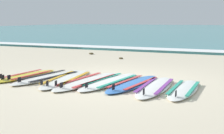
% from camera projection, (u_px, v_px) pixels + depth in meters
% --- Properties ---
extents(ground_plane, '(80.00, 80.00, 0.00)m').
position_uv_depth(ground_plane, '(115.00, 81.00, 7.21)').
color(ground_plane, beige).
extents(sea, '(80.00, 60.00, 0.10)m').
position_uv_depth(sea, '(219.00, 30.00, 40.47)').
color(sea, teal).
rests_on(sea, ground).
extents(wave_foam_strip, '(80.00, 1.16, 0.11)m').
position_uv_depth(wave_foam_strip, '(174.00, 51.00, 13.66)').
color(wave_foam_strip, white).
rests_on(wave_foam_strip, ground).
extents(surfboard_0, '(0.71, 2.05, 0.18)m').
position_uv_depth(surfboard_0, '(27.00, 76.00, 7.77)').
color(surfboard_0, yellow).
rests_on(surfboard_0, ground).
extents(surfboard_1, '(0.97, 2.41, 0.18)m').
position_uv_depth(surfboard_1, '(49.00, 77.00, 7.57)').
color(surfboard_1, silver).
rests_on(surfboard_1, ground).
extents(surfboard_2, '(0.88, 2.51, 0.18)m').
position_uv_depth(surfboard_2, '(67.00, 79.00, 7.33)').
color(surfboard_2, silver).
rests_on(surfboard_2, ground).
extents(surfboard_3, '(0.91, 2.54, 0.18)m').
position_uv_depth(surfboard_3, '(88.00, 81.00, 7.09)').
color(surfboard_3, silver).
rests_on(surfboard_3, ground).
extents(surfboard_4, '(0.93, 2.44, 0.18)m').
position_uv_depth(surfboard_4, '(110.00, 81.00, 7.04)').
color(surfboard_4, white).
rests_on(surfboard_4, ground).
extents(surfboard_5, '(0.88, 2.27, 0.18)m').
position_uv_depth(surfboard_5, '(133.00, 84.00, 6.80)').
color(surfboard_5, '#3875CC').
rests_on(surfboard_5, ground).
extents(surfboard_6, '(0.59, 2.25, 0.18)m').
position_uv_depth(surfboard_6, '(155.00, 87.00, 6.49)').
color(surfboard_6, white).
rests_on(surfboard_6, ground).
extents(surfboard_7, '(0.54, 2.01, 0.18)m').
position_uv_depth(surfboard_7, '(184.00, 89.00, 6.25)').
color(surfboard_7, white).
rests_on(surfboard_7, ground).
extents(seaweed_clump_near_shoreline, '(0.21, 0.17, 0.07)m').
position_uv_depth(seaweed_clump_near_shoreline, '(91.00, 53.00, 12.74)').
color(seaweed_clump_near_shoreline, '#4C4228').
rests_on(seaweed_clump_near_shoreline, ground).
extents(seaweed_clump_mid_sand, '(0.17, 0.13, 0.06)m').
position_uv_depth(seaweed_clump_mid_sand, '(121.00, 58.00, 11.27)').
color(seaweed_clump_mid_sand, '#4C4228').
rests_on(seaweed_clump_mid_sand, ground).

